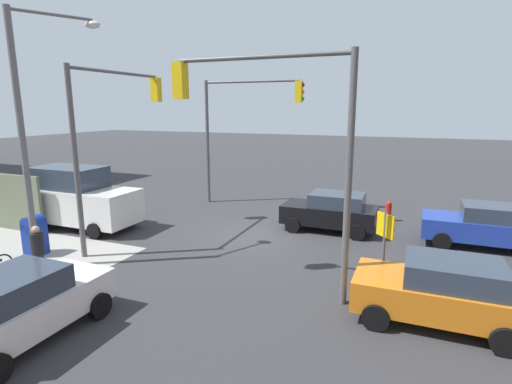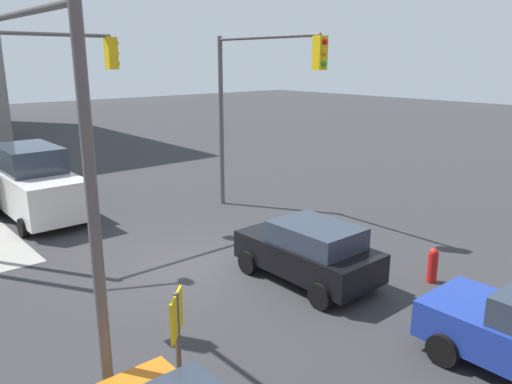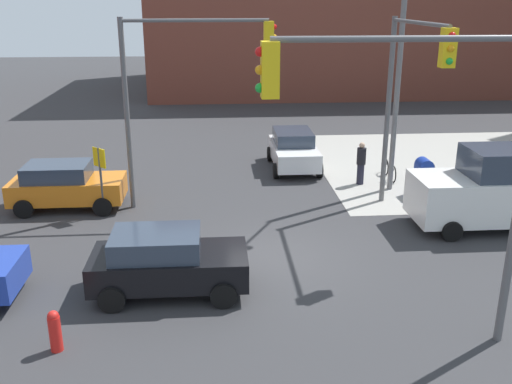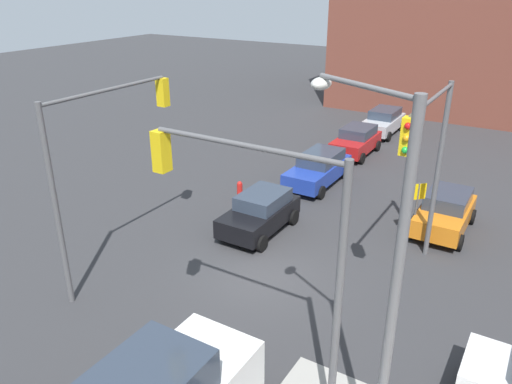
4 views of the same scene
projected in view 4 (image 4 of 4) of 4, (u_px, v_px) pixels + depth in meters
ground_plane at (263, 275)px, 17.50m from camera, size 120.00×120.00×0.00m
traffic_signal_nw_corner at (429, 152)px, 15.53m from camera, size 5.16×0.36×6.50m
traffic_signal_se_corner at (103, 147)px, 15.90m from camera, size 5.41×0.36×6.50m
traffic_signal_ne_corner at (262, 226)px, 10.90m from camera, size 0.36×5.00×6.50m
street_lamp_corner at (382, 270)px, 9.08m from camera, size 1.49×2.41×8.00m
warning_sign_two_way at (417, 201)px, 19.30m from camera, size 0.48×0.48×2.40m
fire_hydrant at (240, 190)px, 23.24m from camera, size 0.26×0.26×0.94m
hatchback_silver at (383, 121)px, 33.12m from camera, size 4.26×2.02×1.62m
hatchback_black at (260, 212)px, 20.26m from camera, size 3.88×2.02×1.62m
hatchback_orange at (445, 211)px, 20.32m from camera, size 3.86×2.02×1.62m
coupe_red at (356, 141)px, 29.19m from camera, size 3.96×2.02×1.62m
hatchback_blue at (319, 168)px, 24.93m from camera, size 4.49×2.02×1.62m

